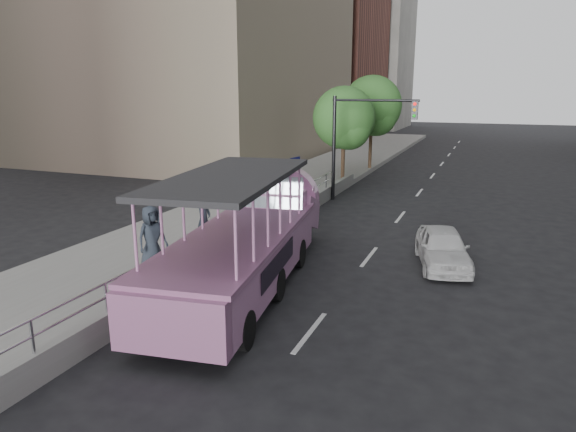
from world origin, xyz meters
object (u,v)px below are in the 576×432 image
(parking_sign, at_px, (295,184))
(pedestrian_near, at_px, (204,219))
(pedestrian_far, at_px, (152,237))
(street_tree_far, at_px, (373,108))
(duck_boat, at_px, (250,240))
(traffic_signal, at_px, (358,131))
(street_tree_near, at_px, (345,120))
(car, at_px, (443,247))

(parking_sign, bearing_deg, pedestrian_near, -109.94)
(pedestrian_far, relative_size, street_tree_far, 0.30)
(duck_boat, distance_m, pedestrian_far, 2.94)
(traffic_signal, bearing_deg, duck_boat, -90.17)
(duck_boat, height_order, street_tree_near, street_tree_near)
(street_tree_near, distance_m, street_tree_far, 6.02)
(pedestrian_near, distance_m, street_tree_near, 13.96)
(duck_boat, relative_size, pedestrian_far, 5.51)
(traffic_signal, bearing_deg, street_tree_far, 98.43)
(pedestrian_far, relative_size, street_tree_near, 0.33)
(duck_boat, height_order, street_tree_far, street_tree_far)
(parking_sign, bearing_deg, car, -24.12)
(pedestrian_near, bearing_deg, pedestrian_far, 170.43)
(car, xyz_separation_m, street_tree_far, (-6.46, 17.96, 3.69))
(parking_sign, bearing_deg, duck_boat, -80.89)
(car, xyz_separation_m, pedestrian_near, (-7.72, -1.72, 0.60))
(pedestrian_far, height_order, street_tree_far, street_tree_far)
(street_tree_far, bearing_deg, pedestrian_near, -93.64)
(street_tree_far, bearing_deg, car, -70.20)
(pedestrian_far, distance_m, street_tree_far, 22.51)
(parking_sign, xyz_separation_m, traffic_signal, (1.04, 5.80, 1.70))
(car, distance_m, traffic_signal, 10.33)
(car, relative_size, pedestrian_far, 1.91)
(car, height_order, parking_sign, parking_sign)
(parking_sign, bearing_deg, traffic_signal, 79.87)
(duck_boat, relative_size, pedestrian_near, 5.72)
(car, xyz_separation_m, pedestrian_far, (-7.94, -4.30, 0.63))
(duck_boat, bearing_deg, pedestrian_far, -164.23)
(car, bearing_deg, street_tree_near, 104.76)
(car, distance_m, street_tree_far, 19.44)
(car, bearing_deg, duck_boat, -159.94)
(car, bearing_deg, street_tree_far, 95.42)
(pedestrian_far, relative_size, parking_sign, 0.66)
(street_tree_far, bearing_deg, street_tree_near, -91.91)
(car, xyz_separation_m, street_tree_near, (-6.66, 11.96, 3.20))
(duck_boat, distance_m, parking_sign, 6.33)
(car, bearing_deg, pedestrian_near, 178.17)
(pedestrian_far, bearing_deg, duck_boat, -52.90)
(duck_boat, relative_size, street_tree_far, 1.63)
(pedestrian_near, distance_m, parking_sign, 4.77)
(traffic_signal, distance_m, street_tree_far, 9.57)
(duck_boat, bearing_deg, traffic_signal, 89.83)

